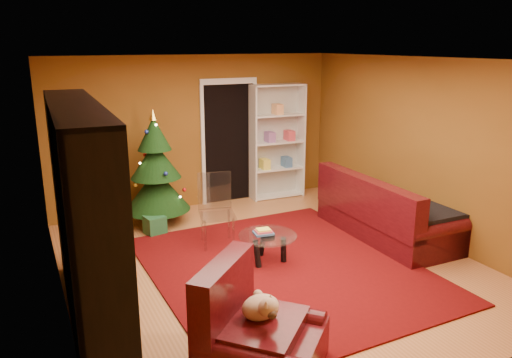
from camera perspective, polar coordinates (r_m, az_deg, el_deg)
name	(u,v)px	position (r m, az deg, el deg)	size (l,w,h in m)	color
floor	(269,265)	(6.62, 1.53, -9.85)	(5.00, 5.50, 0.05)	#AC6839
ceiling	(271,57)	(5.99, 1.71, 13.75)	(5.00, 5.50, 0.05)	silver
wall_back	(196,132)	(8.67, -6.87, 5.33)	(5.00, 0.05, 2.60)	brown
wall_left	(51,193)	(5.52, -22.35, -1.50)	(0.05, 5.50, 2.60)	brown
wall_right	(425,149)	(7.64, 18.72, 3.27)	(0.05, 5.50, 2.60)	brown
doorway	(229,144)	(8.89, -3.06, 4.02)	(1.06, 0.60, 2.16)	black
rug	(284,268)	(6.47, 3.23, -10.15)	(3.19, 3.72, 0.02)	#5A0809
media_unit	(85,220)	(5.13, -18.99, -4.42)	(0.45, 2.95, 2.26)	black
christmas_tree	(156,169)	(7.92, -11.38, 1.14)	(1.03, 1.03, 1.83)	black
gift_box_green	(155,225)	(7.68, -11.49, -5.16)	(0.28, 0.28, 0.28)	#1D592F
gift_box_red	(173,206)	(8.60, -9.51, -3.02)	(0.23, 0.23, 0.23)	#9C220E
white_bookshelf	(277,142)	(9.12, 2.44, 4.24)	(0.99, 0.36, 2.13)	white
armchair	(264,332)	(4.46, 0.91, -17.06)	(1.03, 1.03, 0.81)	#39090D
dog	(260,307)	(4.41, 0.52, -14.45)	(0.40, 0.30, 0.26)	#CDAB8D
sofa	(388,205)	(7.60, 14.82, -2.92)	(2.21, 1.00, 0.95)	#39090D
coffee_table	(268,248)	(6.56, 1.35, -7.92)	(0.76, 0.76, 0.48)	gray
acrylic_chair	(217,215)	(7.00, -4.47, -4.11)	(0.48, 0.52, 0.93)	#66605B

